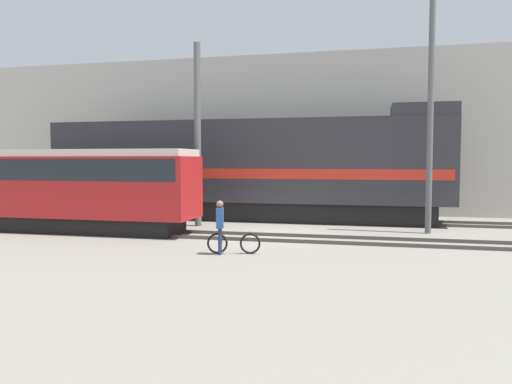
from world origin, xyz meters
name	(u,v)px	position (x,y,z in m)	size (l,w,h in m)	color
ground_plane	(272,234)	(0.00, 0.00, 0.00)	(120.00, 120.00, 0.00)	gray
track_near	(265,237)	(0.00, -1.40, 0.07)	(60.00, 1.50, 0.14)	#47423D
track_far	(291,219)	(0.00, 4.78, 0.07)	(60.00, 1.51, 0.14)	#47423D
building_backdrop	(308,136)	(0.00, 11.51, 4.69)	(46.75, 6.00, 9.38)	#B7B2A8
freight_locomotive	(246,168)	(-2.40, 4.78, 2.71)	(20.98, 3.04, 5.78)	black
streetcar	(72,185)	(-8.64, -1.40, 2.05)	(11.18, 2.54, 3.59)	black
bicycle	(234,243)	(-0.32, -4.78, 0.35)	(1.77, 0.55, 0.76)	black
person	(220,222)	(-0.72, -5.01, 1.10)	(0.29, 0.40, 1.80)	#232D4C
utility_pole_left	(198,135)	(-3.94, 1.69, 4.31)	(0.32, 0.32, 8.62)	#595959
utility_pole_center	(430,118)	(6.48, 1.69, 4.90)	(0.25, 0.25, 9.79)	#595959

